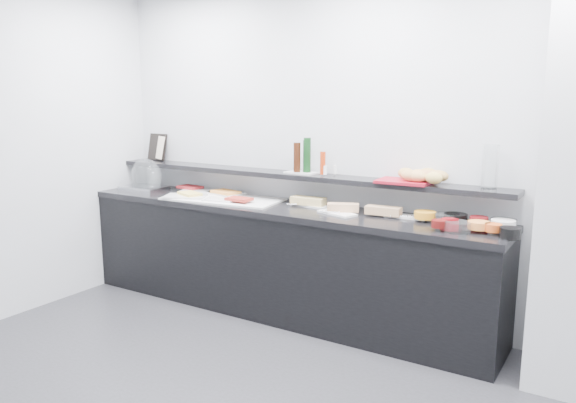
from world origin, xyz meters
The scene contains 55 objects.
back_wall centered at (0.00, 2.00, 1.35)m, with size 5.00×0.02×2.70m, color #B8BBBF.
buffet_cabinet centered at (-0.70, 1.70, 0.42)m, with size 3.60×0.60×0.85m, color black.
counter_top centered at (-0.70, 1.70, 0.88)m, with size 3.62×0.62×0.05m, color black.
wall_shelf centered at (-0.70, 1.88, 1.13)m, with size 3.60×0.25×0.04m, color black.
cloche_base centered at (-2.18, 1.67, 0.92)m, with size 0.41×0.28×0.04m, color silver.
cloche_dome centered at (-2.19, 1.72, 1.03)m, with size 0.40×0.26×0.34m, color white.
linen_runner centered at (-1.24, 1.67, 0.91)m, with size 1.01×0.48×0.01m, color silver.
platter_meat_a centered at (-1.63, 1.79, 0.92)m, with size 0.30×0.20×0.01m, color silver.
food_meat_a centered at (-1.77, 1.84, 0.94)m, with size 0.22×0.14×0.02m, color maroon.
platter_salmon centered at (-1.35, 1.85, 0.92)m, with size 0.31×0.21×0.01m, color white.
food_salmon centered at (-1.32, 1.81, 0.94)m, with size 0.24×0.15×0.02m, color orange.
platter_cheese centered at (-1.55, 1.54, 0.92)m, with size 0.34×0.23×0.01m, color silver.
food_cheese centered at (-1.53, 1.58, 0.94)m, with size 0.21×0.14×0.02m, color #EFD15D.
platter_meat_b centered at (-1.20, 1.57, 0.92)m, with size 0.27×0.18×0.01m, color white.
food_meat_b centered at (-1.01, 1.60, 0.94)m, with size 0.21×0.13×0.02m, color maroon.
sandwich_plate_left centered at (-0.46, 1.83, 0.91)m, with size 0.33×0.14×0.01m, color silver.
sandwich_food_left centered at (-0.48, 1.81, 0.94)m, with size 0.28×0.11×0.06m, color #D5B76F.
tongs_left centered at (-0.56, 1.75, 0.92)m, with size 0.01×0.01×0.16m, color #BBBDC2.
sandwich_plate_mid centered at (-0.15, 1.66, 0.91)m, with size 0.31×0.13×0.01m, color white.
sandwich_food_mid centered at (-0.12, 1.71, 0.94)m, with size 0.24×0.09×0.06m, color tan.
tongs_mid centered at (-0.20, 1.62, 0.92)m, with size 0.01×0.01×0.16m, color silver.
sandwich_plate_right centered at (0.34, 1.82, 0.91)m, with size 0.30×0.13×0.01m, color white.
sandwich_food_right centered at (0.18, 1.76, 0.94)m, with size 0.26×0.10×0.06m, color tan.
tongs_right centered at (0.32, 1.76, 0.92)m, with size 0.01×0.01×0.16m, color #B6B9BE.
bowl_glass_fruit centered at (0.64, 1.78, 0.94)m, with size 0.17×0.17×0.07m, color white.
fill_glass_fruit centered at (0.49, 1.77, 0.95)m, with size 0.15×0.15×0.05m, color orange.
bowl_black_jam centered at (0.69, 1.81, 0.94)m, with size 0.16×0.16×0.07m, color black.
fill_black_jam centered at (0.86, 1.79, 0.95)m, with size 0.12×0.12×0.05m, color #610D11.
bowl_glass_cream centered at (1.01, 1.81, 0.94)m, with size 0.17×0.17×0.07m, color white.
fill_glass_cream centered at (1.02, 1.77, 0.95)m, with size 0.16×0.16×0.05m, color white.
bowl_red_jam centered at (0.71, 1.61, 0.94)m, with size 0.12×0.12×0.07m, color maroon.
fill_red_jam centered at (0.66, 1.54, 0.95)m, with size 0.09×0.09×0.05m, color #4F0C0B.
bowl_glass_salmon centered at (0.78, 1.57, 0.94)m, with size 0.17×0.17×0.07m, color white.
fill_glass_salmon centered at (0.89, 1.64, 0.95)m, with size 0.14×0.14×0.05m, color orange.
bowl_black_fruit centered at (1.10, 1.57, 0.94)m, with size 0.13×0.13×0.07m, color black.
fill_black_fruit centered at (0.99, 1.62, 0.95)m, with size 0.11×0.11×0.05m, color #D2531C.
framed_print centered at (-2.28, 1.97, 1.28)m, with size 0.22×0.02×0.26m, color black.
print_art centered at (-2.22, 1.93, 1.28)m, with size 0.18×0.00×0.22m, color beige.
condiment_tray centered at (-0.59, 1.89, 1.16)m, with size 0.26×0.16×0.01m, color silver.
bottle_green_a centered at (-0.56, 1.90, 1.29)m, with size 0.05×0.05×0.26m, color #0E3617.
bottle_brown centered at (-0.62, 1.87, 1.28)m, with size 0.06×0.06×0.24m, color black.
bottle_green_b centered at (-0.55, 1.90, 1.30)m, with size 0.06×0.06×0.28m, color black.
bottle_hot centered at (-0.38, 1.85, 1.25)m, with size 0.04×0.04×0.18m, color #B12E0C.
shaker_salt centered at (-0.30, 1.92, 1.20)m, with size 0.03×0.03×0.07m, color white.
shaker_pepper centered at (-0.36, 1.86, 1.20)m, with size 0.03×0.03×0.07m, color white.
bread_tray centered at (0.30, 1.85, 1.16)m, with size 0.38×0.26×0.02m, color maroon.
bread_roll_nw centered at (0.29, 1.92, 1.21)m, with size 0.12×0.08×0.08m, color #BC8E48.
bread_roll_n centered at (0.43, 1.99, 1.21)m, with size 0.14×0.09×0.08m, color #B58845.
bread_roll_ne centered at (0.53, 1.91, 1.21)m, with size 0.16×0.10×0.08m, color #AD8142.
bread_roll_sw centered at (0.36, 1.82, 1.21)m, with size 0.14×0.09×0.08m, color #B98246.
bread_roll_s centered at (0.41, 1.82, 1.21)m, with size 0.16×0.10×0.08m, color tan.
bread_roll_se centered at (0.54, 1.79, 1.21)m, with size 0.13×0.08×0.08m, color tan.
bread_roll_midw centered at (0.45, 1.86, 1.21)m, with size 0.13×0.08×0.08m, color #AC6E41.
bread_roll_mide centered at (0.40, 1.89, 1.21)m, with size 0.15×0.09×0.08m, color tan.
carafe centered at (0.88, 1.91, 1.30)m, with size 0.11×0.11×0.30m, color silver.
Camera 1 is at (1.72, -2.03, 1.77)m, focal length 35.00 mm.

